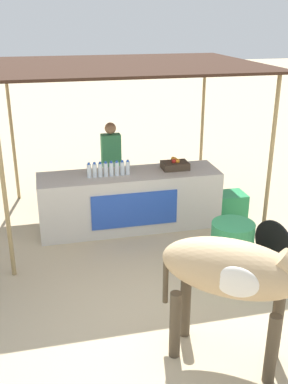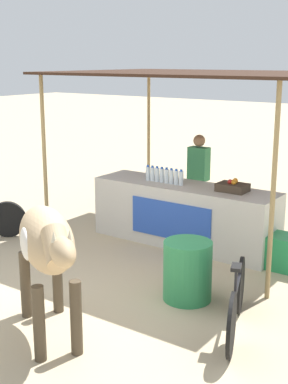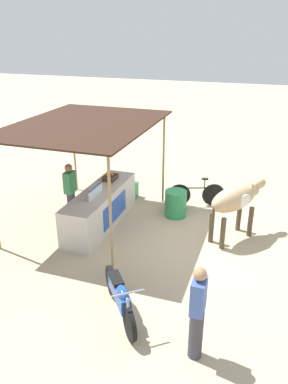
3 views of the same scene
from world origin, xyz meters
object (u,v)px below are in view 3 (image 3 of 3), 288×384
object	(u,v)px
cooler_box	(128,191)
bicycle_leaning	(197,194)
vendor_behind_counter	(71,193)
water_barrel	(176,204)
motorcycle_parked	(120,295)
fruit_crate	(110,177)
passerby_on_street	(197,313)
cow	(236,200)
stall_counter	(101,208)

from	to	relation	value
cooler_box	bicycle_leaning	size ratio (longest dim) A/B	0.38
vendor_behind_counter	water_barrel	world-z (taller)	vendor_behind_counter
vendor_behind_counter	bicycle_leaning	distance (m)	3.62
motorcycle_parked	bicycle_leaning	size ratio (longest dim) A/B	0.93
fruit_crate	passerby_on_street	world-z (taller)	passerby_on_street
motorcycle_parked	passerby_on_street	xyz separation A→B (m)	(-0.47, -1.46, 0.42)
water_barrel	cow	size ratio (longest dim) A/B	0.44
stall_counter	cow	size ratio (longest dim) A/B	1.77
fruit_crate	bicycle_leaning	bearing A→B (deg)	-62.40
cooler_box	cow	world-z (taller)	cow
cooler_box	stall_counter	bearing A→B (deg)	176.81
fruit_crate	cow	size ratio (longest dim) A/B	0.26
vendor_behind_counter	cooler_box	world-z (taller)	vendor_behind_counter
motorcycle_parked	stall_counter	bearing A→B (deg)	30.39
cow	bicycle_leaning	size ratio (longest dim) A/B	1.08
stall_counter	bicycle_leaning	distance (m)	2.89
fruit_crate	bicycle_leaning	world-z (taller)	fruit_crate
fruit_crate	water_barrel	world-z (taller)	fruit_crate
stall_counter	fruit_crate	distance (m)	0.97
fruit_crate	passerby_on_street	distance (m)	5.42
passerby_on_street	fruit_crate	bearing A→B (deg)	37.43
bicycle_leaning	cow	bearing A→B (deg)	-141.91
water_barrel	motorcycle_parked	world-z (taller)	motorcycle_parked
water_barrel	passerby_on_street	distance (m)	4.87
cooler_box	vendor_behind_counter	bearing A→B (deg)	156.11
stall_counter	cooler_box	xyz separation A→B (m)	(1.74, -0.10, -0.24)
bicycle_leaning	motorcycle_parked	bearing A→B (deg)	175.86
vendor_behind_counter	cow	bearing A→B (deg)	-82.19
stall_counter	vendor_behind_counter	xyz separation A→B (m)	(-0.18, 0.75, 0.37)
water_barrel	cow	bearing A→B (deg)	-113.56
water_barrel	bicycle_leaning	bearing A→B (deg)	-25.70
motorcycle_parked	passerby_on_street	bearing A→B (deg)	-107.91
fruit_crate	motorcycle_parked	world-z (taller)	fruit_crate
fruit_crate	vendor_behind_counter	xyz separation A→B (m)	(-0.98, 0.70, -0.18)
passerby_on_street	vendor_behind_counter	bearing A→B (deg)	50.18
motorcycle_parked	fruit_crate	bearing A→B (deg)	25.59
fruit_crate	cooler_box	size ratio (longest dim) A/B	0.73
vendor_behind_counter	cow	distance (m)	4.16
water_barrel	passerby_on_street	world-z (taller)	passerby_on_street
cooler_box	cow	bearing A→B (deg)	-112.54
fruit_crate	cow	xyz separation A→B (m)	(-0.41, -3.42, 0.00)
cooler_box	motorcycle_parked	bearing A→B (deg)	-160.59
cow	passerby_on_street	xyz separation A→B (m)	(-3.89, 0.12, -0.18)
motorcycle_parked	water_barrel	bearing A→B (deg)	0.66
fruit_crate	vendor_behind_counter	distance (m)	1.21
cooler_box	motorcycle_parked	distance (m)	5.07
cooler_box	water_barrel	world-z (taller)	water_barrel
cow	fruit_crate	bearing A→B (deg)	83.15
fruit_crate	bicycle_leaning	distance (m)	2.57
motorcycle_parked	passerby_on_street	size ratio (longest dim) A/B	0.89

